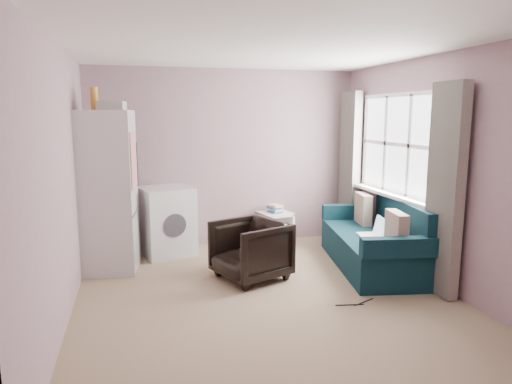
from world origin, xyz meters
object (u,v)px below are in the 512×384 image
Objects in this scene: washing_machine at (166,219)px; side_table at (275,226)px; fridge at (107,191)px; armchair at (250,247)px; sofa at (378,242)px.

washing_machine reaches higher than side_table.
fridge is 0.99m from washing_machine.
side_table is (0.68, 1.29, -0.10)m from armchair.
fridge is 2.43m from side_table.
fridge is 3.74× the size of side_table.
fridge is at bearing -162.93° from washing_machine.
armchair is 1.28× the size of side_table.
armchair is at bearing -117.94° from side_table.
fridge is 1.07× the size of sofa.
sofa is (0.93, -1.29, 0.04)m from side_table.
sofa is at bearing -42.36° from washing_machine.
side_table is (1.55, 0.08, -0.20)m from washing_machine.
sofa is at bearing -5.91° from fridge.
sofa is at bearing 68.81° from armchair.
fridge is (-1.58, 0.74, 0.60)m from armchair.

